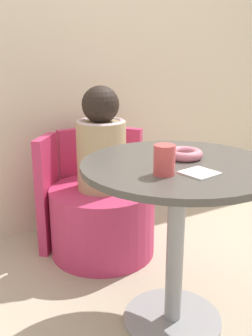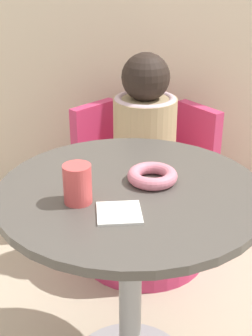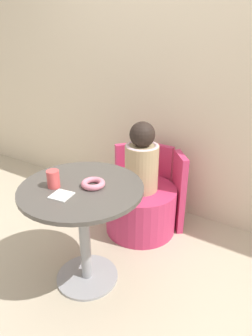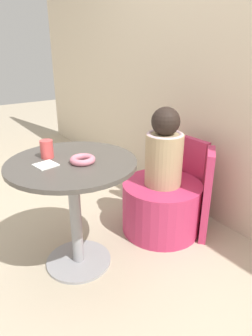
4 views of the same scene
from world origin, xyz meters
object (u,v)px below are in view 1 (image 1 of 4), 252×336
(round_table, at_px, (177,205))
(tub_chair, at_px, (103,220))
(child_figure, at_px, (101,143))
(cup, at_px, (164,160))
(donut, at_px, (184,154))

(round_table, bearing_deg, tub_chair, 88.34)
(child_figure, relative_size, cup, 5.32)
(round_table, bearing_deg, donut, 34.42)
(donut, xyz_separation_m, cup, (-0.19, -0.13, 0.03))
(child_figure, bearing_deg, tub_chair, -86.42)
(tub_chair, distance_m, donut, 0.83)
(round_table, height_order, cup, cup)
(round_table, relative_size, cup, 7.13)
(round_table, bearing_deg, cup, -145.99)
(child_figure, xyz_separation_m, donut, (0.04, -0.64, 0.09))
(round_table, distance_m, tub_chair, 0.76)
(cup, bearing_deg, tub_chair, 78.96)
(tub_chair, xyz_separation_m, donut, (0.04, -0.64, 0.53))
(round_table, height_order, tub_chair, round_table)
(donut, distance_m, cup, 0.23)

